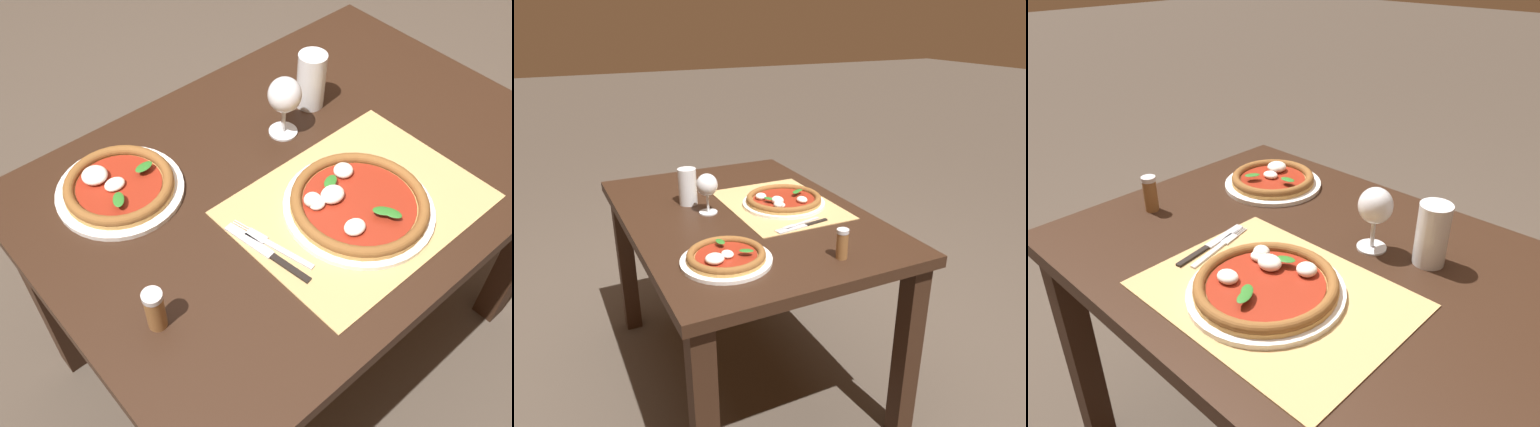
% 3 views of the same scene
% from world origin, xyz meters
% --- Properties ---
extents(ground_plane, '(24.00, 24.00, 0.00)m').
position_xyz_m(ground_plane, '(0.00, 0.00, 0.00)').
color(ground_plane, '#473D33').
extents(dining_table, '(1.24, 0.86, 0.74)m').
position_xyz_m(dining_table, '(0.00, 0.00, 0.63)').
color(dining_table, black).
rests_on(dining_table, ground).
extents(paper_placemat, '(0.53, 0.39, 0.00)m').
position_xyz_m(paper_placemat, '(0.01, -0.16, 0.74)').
color(paper_placemat, tan).
rests_on(paper_placemat, dining_table).
extents(pizza_near, '(0.32, 0.32, 0.05)m').
position_xyz_m(pizza_near, '(-0.01, -0.17, 0.76)').
color(pizza_near, white).
rests_on(pizza_near, paper_placemat).
extents(pizza_far, '(0.28, 0.28, 0.05)m').
position_xyz_m(pizza_far, '(-0.36, 0.21, 0.76)').
color(pizza_far, white).
rests_on(pizza_far, dining_table).
extents(wine_glass, '(0.08, 0.08, 0.16)m').
position_xyz_m(wine_glass, '(0.05, 0.12, 0.85)').
color(wine_glass, silver).
rests_on(wine_glass, dining_table).
extents(pint_glass, '(0.07, 0.07, 0.15)m').
position_xyz_m(pint_glass, '(0.18, 0.16, 0.81)').
color(pint_glass, silver).
rests_on(pint_glass, dining_table).
extents(fork, '(0.06, 0.20, 0.00)m').
position_xyz_m(fork, '(-0.21, -0.12, 0.75)').
color(fork, '#B7B7BC').
rests_on(fork, paper_placemat).
extents(knife, '(0.05, 0.22, 0.01)m').
position_xyz_m(knife, '(-0.23, -0.13, 0.75)').
color(knife, black).
rests_on(knife, paper_placemat).
extents(pepper_shaker, '(0.04, 0.04, 0.10)m').
position_xyz_m(pepper_shaker, '(-0.48, -0.12, 0.79)').
color(pepper_shaker, brown).
rests_on(pepper_shaker, dining_table).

